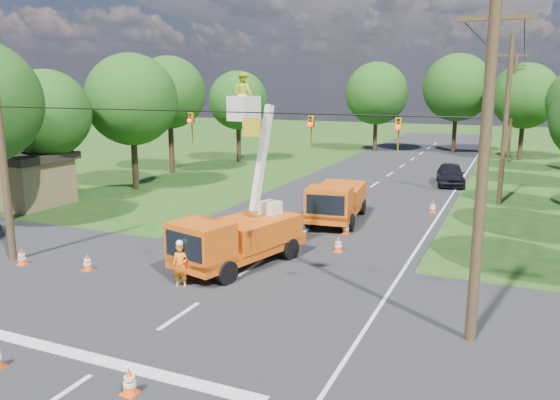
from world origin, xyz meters
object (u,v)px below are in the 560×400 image
at_px(traffic_cone_8, 242,222).
at_px(shed, 20,178).
at_px(distant_car, 451,174).
at_px(tree_left_f, 238,100).
at_px(traffic_cone_7, 433,207).
at_px(ground_worker, 180,266).
at_px(tree_far_c, 525,96).
at_px(tree_far_a, 377,93).
at_px(traffic_cone_4, 87,262).
at_px(pole_right_near, 483,163).
at_px(bucket_truck, 238,228).
at_px(second_truck, 337,201).
at_px(pole_left, 2,152).
at_px(traffic_cone_5, 22,257).
at_px(tree_left_d, 131,100).
at_px(tree_far_b, 457,88).
at_px(traffic_cone_3, 346,227).
at_px(pole_right_far, 512,107).
at_px(traffic_cone_2, 338,244).
at_px(pole_right_mid, 506,119).
at_px(traffic_cone_1, 130,381).
at_px(tree_left_e, 169,93).

distance_m(traffic_cone_8, shed, 14.87).
distance_m(distant_car, tree_left_f, 20.95).
distance_m(distant_car, traffic_cone_7, 9.52).
xyz_separation_m(ground_worker, tree_far_c, (10.90, 41.78, 5.25)).
distance_m(tree_far_a, tree_far_c, 14.53).
bearing_deg(tree_far_c, tree_far_a, 176.05).
height_order(traffic_cone_4, pole_right_near, pole_right_near).
bearing_deg(tree_far_a, bucket_truck, -83.68).
bearing_deg(second_truck, traffic_cone_4, -126.54).
height_order(second_truck, distant_car, second_truck).
distance_m(distant_car, pole_left, 29.32).
xyz_separation_m(traffic_cone_5, tree_left_d, (-6.36, 15.31, 5.77)).
relative_size(pole_right_near, tree_far_b, 0.97).
bearing_deg(tree_far_c, traffic_cone_4, -110.05).
bearing_deg(traffic_cone_3, shed, -176.01).
height_order(traffic_cone_5, traffic_cone_7, same).
distance_m(traffic_cone_3, pole_right_far, 31.66).
xyz_separation_m(traffic_cone_2, tree_left_d, (-17.51, 8.53, 5.77)).
bearing_deg(distant_car, pole_right_mid, -65.80).
bearing_deg(tree_far_a, traffic_cone_5, -94.80).
distance_m(second_truck, shed, 19.12).
bearing_deg(second_truck, tree_far_c, 67.71).
bearing_deg(traffic_cone_4, pole_right_far, 70.29).
relative_size(second_truck, tree_far_b, 0.59).
xyz_separation_m(traffic_cone_1, traffic_cone_5, (-10.07, 5.84, 0.00)).
bearing_deg(tree_far_a, pole_right_near, -72.57).
bearing_deg(pole_right_mid, traffic_cone_2, -113.88).
distance_m(traffic_cone_1, traffic_cone_3, 15.55).
bearing_deg(pole_left, tree_left_e, 108.36).
relative_size(bucket_truck, traffic_cone_1, 10.73).
bearing_deg(ground_worker, bucket_truck, 57.94).
height_order(tree_left_d, tree_far_a, tree_far_a).
bearing_deg(traffic_cone_5, traffic_cone_2, 31.31).
bearing_deg(tree_far_c, distant_car, -105.00).
bearing_deg(pole_left, distant_car, 60.09).
bearing_deg(second_truck, tree_left_d, 161.10).
bearing_deg(traffic_cone_7, traffic_cone_5, -130.76).
xyz_separation_m(pole_right_far, shed, (-26.50, -32.00, -3.49)).
bearing_deg(tree_far_c, shed, -128.97).
height_order(traffic_cone_7, pole_right_mid, pole_right_mid).
relative_size(pole_right_mid, tree_far_b, 0.97).
height_order(traffic_cone_3, tree_far_c, tree_far_c).
xyz_separation_m(traffic_cone_4, pole_left, (-3.76, -0.24, 4.14)).
relative_size(second_truck, traffic_cone_3, 8.59).
height_order(bucket_truck, distant_car, bucket_truck).
distance_m(distant_car, traffic_cone_5, 28.94).
distance_m(second_truck, distant_car, 14.35).
distance_m(pole_left, tree_far_a, 43.27).
distance_m(second_truck, traffic_cone_7, 6.11).
relative_size(tree_far_a, tree_far_b, 0.92).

